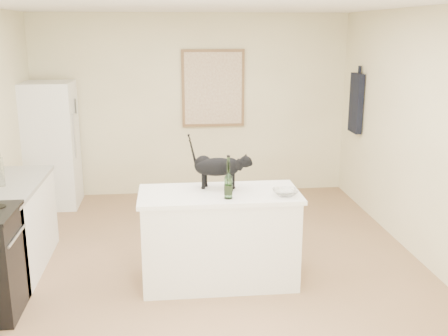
% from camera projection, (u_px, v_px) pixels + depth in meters
% --- Properties ---
extents(floor, '(5.50, 5.50, 0.00)m').
position_uv_depth(floor, '(208.00, 272.00, 5.36)').
color(floor, '#946E4E').
rests_on(floor, ground).
extents(ceiling, '(5.50, 5.50, 0.00)m').
position_uv_depth(ceiling, '(205.00, 3.00, 4.70)').
color(ceiling, white).
rests_on(ceiling, ground).
extents(wall_back, '(4.50, 0.00, 4.50)m').
position_uv_depth(wall_back, '(192.00, 106.00, 7.67)').
color(wall_back, '#F0E9BA').
rests_on(wall_back, ground).
extents(wall_front, '(4.50, 0.00, 4.50)m').
position_uv_depth(wall_front, '(252.00, 276.00, 2.38)').
color(wall_front, '#F0E9BA').
rests_on(wall_front, ground).
extents(wall_right, '(0.00, 5.50, 5.50)m').
position_uv_depth(wall_right, '(433.00, 141.00, 5.26)').
color(wall_right, '#F0E9BA').
rests_on(wall_right, ground).
extents(island_base, '(1.44, 0.67, 0.86)m').
position_uv_depth(island_base, '(219.00, 239.00, 5.07)').
color(island_base, white).
rests_on(island_base, floor).
extents(island_top, '(1.50, 0.70, 0.04)m').
position_uv_depth(island_top, '(219.00, 194.00, 4.95)').
color(island_top, white).
rests_on(island_top, island_base).
extents(left_cabinets, '(0.60, 1.40, 0.86)m').
position_uv_depth(left_cabinets, '(12.00, 229.00, 5.34)').
color(left_cabinets, white).
rests_on(left_cabinets, floor).
extents(left_countertop, '(0.62, 1.44, 0.04)m').
position_uv_depth(left_countertop, '(7.00, 186.00, 5.22)').
color(left_countertop, gray).
rests_on(left_countertop, left_cabinets).
extents(fridge, '(0.68, 0.68, 1.70)m').
position_uv_depth(fridge, '(51.00, 145.00, 7.20)').
color(fridge, white).
rests_on(fridge, floor).
extents(artwork_frame, '(0.90, 0.03, 1.10)m').
position_uv_depth(artwork_frame, '(213.00, 88.00, 7.61)').
color(artwork_frame, brown).
rests_on(artwork_frame, wall_back).
extents(artwork_canvas, '(0.82, 0.00, 1.02)m').
position_uv_depth(artwork_canvas, '(213.00, 88.00, 7.59)').
color(artwork_canvas, beige).
rests_on(artwork_canvas, wall_back).
extents(hanging_garment, '(0.08, 0.34, 0.80)m').
position_uv_depth(hanging_garment, '(356.00, 103.00, 7.20)').
color(hanging_garment, black).
rests_on(hanging_garment, wall_right).
extents(black_cat, '(0.57, 0.36, 0.38)m').
position_uv_depth(black_cat, '(217.00, 169.00, 5.01)').
color(black_cat, black).
rests_on(black_cat, island_top).
extents(wine_bottle, '(0.10, 0.10, 0.35)m').
position_uv_depth(wine_bottle, '(228.00, 180.00, 4.73)').
color(wine_bottle, '#265E25').
rests_on(wine_bottle, island_top).
extents(glass_bowl, '(0.23, 0.23, 0.06)m').
position_uv_depth(glass_bowl, '(285.00, 193.00, 4.84)').
color(glass_bowl, silver).
rests_on(glass_bowl, island_top).
extents(fridge_paper, '(0.07, 0.15, 0.21)m').
position_uv_depth(fridge_paper, '(75.00, 106.00, 7.22)').
color(fridge_paper, beige).
rests_on(fridge_paper, fridge).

